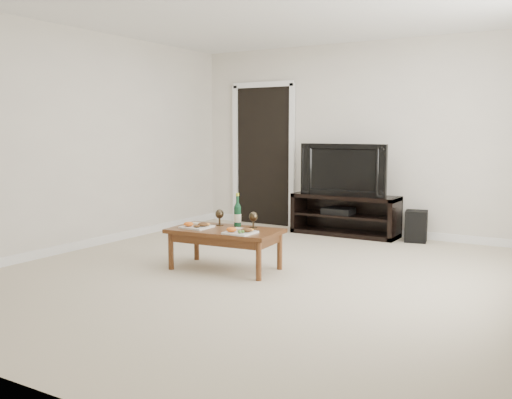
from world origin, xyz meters
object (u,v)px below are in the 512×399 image
at_px(media_console, 345,215).
at_px(coffee_table, 225,249).
at_px(subwoofer, 416,226).
at_px(television, 346,169).

relative_size(media_console, coffee_table, 1.29).
relative_size(media_console, subwoofer, 3.60).
bearing_deg(coffee_table, subwoofer, 62.81).
height_order(media_console, subwoofer, media_console).
distance_m(television, coffee_table, 2.56).
bearing_deg(media_console, coffee_table, -97.28).
bearing_deg(television, media_console, 0.00).
xyz_separation_m(media_console, coffee_table, (-0.31, -2.44, -0.07)).
bearing_deg(subwoofer, television, 170.56).
bearing_deg(coffee_table, media_console, 82.72).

